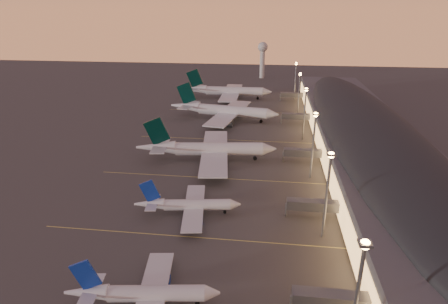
% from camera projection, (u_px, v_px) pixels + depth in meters
% --- Properties ---
extents(ground, '(700.00, 700.00, 0.00)m').
position_uv_depth(ground, '(198.00, 228.00, 110.75)').
color(ground, '#44423F').
extents(airliner_narrow_south, '(33.71, 30.36, 12.04)m').
position_uv_depth(airliner_narrow_south, '(143.00, 294.00, 80.72)').
color(airliner_narrow_south, silver).
rests_on(airliner_narrow_south, ground).
extents(airliner_narrow_north, '(33.43, 30.14, 11.94)m').
position_uv_depth(airliner_narrow_north, '(188.00, 205.00, 117.24)').
color(airliner_narrow_north, silver).
rests_on(airliner_narrow_north, ground).
extents(airliner_wide_near, '(59.63, 54.74, 19.08)m').
position_uv_depth(airliner_wide_near, '(207.00, 149.00, 158.66)').
color(airliner_wide_near, silver).
rests_on(airliner_wide_near, ground).
extents(airliner_wide_mid, '(65.00, 59.96, 20.85)m').
position_uv_depth(airliner_wide_mid, '(223.00, 111.00, 216.86)').
color(airliner_wide_mid, silver).
rests_on(airliner_wide_mid, ground).
extents(airliner_wide_far, '(65.23, 59.18, 20.94)m').
position_uv_depth(airliner_wide_far, '(226.00, 91.00, 268.08)').
color(airliner_wide_far, silver).
rests_on(airliner_wide_far, ground).
extents(terminal_building, '(56.35, 255.00, 17.46)m').
position_uv_depth(terminal_building, '(364.00, 133.00, 167.33)').
color(terminal_building, '#4D4E53').
rests_on(terminal_building, ground).
extents(light_masts, '(2.20, 217.20, 25.90)m').
position_uv_depth(light_masts, '(308.00, 116.00, 160.35)').
color(light_masts, slate).
rests_on(light_masts, ground).
extents(radar_tower, '(9.00, 9.00, 32.50)m').
position_uv_depth(radar_tower, '(263.00, 54.00, 342.45)').
color(radar_tower, silver).
rests_on(radar_tower, ground).
extents(lane_markings, '(90.00, 180.36, 0.00)m').
position_uv_depth(lane_markings, '(217.00, 173.00, 147.78)').
color(lane_markings, '#D8C659').
rests_on(lane_markings, ground).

